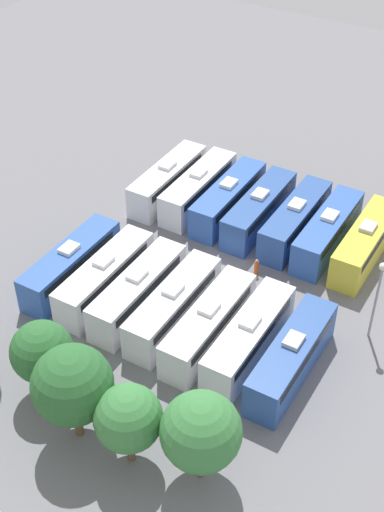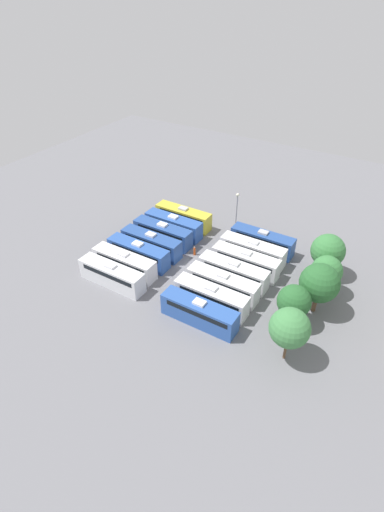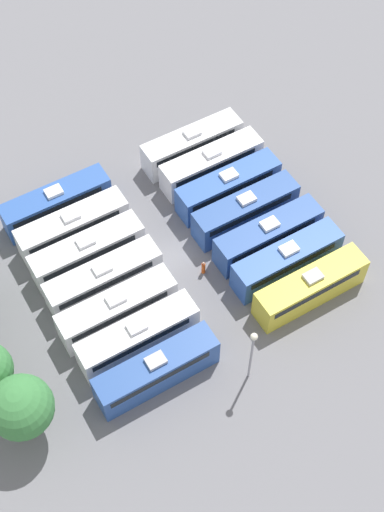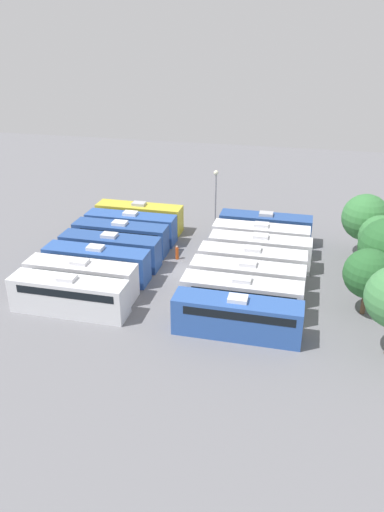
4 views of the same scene
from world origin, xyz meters
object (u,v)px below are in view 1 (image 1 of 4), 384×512
object	(u,v)px
bus_1	(328,231)
bus_2	(295,220)
bus_5	(198,188)
bus_12	(105,277)
bus_0	(365,242)
bus_4	(228,198)
bus_7	(291,357)
bus_3	(259,209)
bus_8	(249,338)
bus_6	(168,180)
tree_1	(128,418)
bus_10	(173,306)
light_pole	(379,287)
bus_13	(71,264)
worker_person	(256,267)
bus_11	(138,291)
tree_2	(72,385)
tree_3	(42,352)
bus_9	(209,324)
tree_0	(201,432)

from	to	relation	value
bus_1	bus_2	world-z (taller)	same
bus_5	bus_12	bearing A→B (deg)	90.24
bus_0	bus_5	bearing A→B (deg)	-0.18
bus_4	bus_12	size ratio (longest dim) A/B	1.00
bus_4	bus_7	world-z (taller)	same
bus_3	bus_8	distance (m)	16.76
bus_6	tree_1	bearing A→B (deg)	117.66
bus_10	light_pole	size ratio (longest dim) A/B	1.48
bus_5	bus_13	xyz separation A→B (m)	(3.36, 15.52, 0.00)
tree_1	worker_person	bearing A→B (deg)	-86.25
bus_11	tree_2	distance (m)	13.34
tree_2	tree_3	world-z (taller)	tree_2
bus_0	tree_3	world-z (taller)	tree_3
bus_12	bus_3	bearing A→B (deg)	-113.64
bus_7	worker_person	bearing A→B (deg)	-51.03
bus_8	worker_person	distance (m)	9.62
bus_6	light_pole	bearing A→B (deg)	160.18
tree_1	bus_1	bearing A→B (deg)	-94.82
bus_0	bus_12	world-z (taller)	same
bus_0	light_pole	bearing A→B (deg)	112.81
bus_2	bus_6	xyz separation A→B (m)	(13.56, 0.23, 0.00)
worker_person	bus_9	bearing A→B (deg)	92.59
bus_3	bus_0	bearing A→B (deg)	-178.80
bus_6	light_pole	size ratio (longest dim) A/B	1.48
bus_4	light_pole	distance (m)	19.69
bus_5	bus_8	xyz separation A→B (m)	(-13.45, 15.61, 0.00)
bus_1	bus_13	bearing A→B (deg)	42.40
bus_5	tree_1	distance (m)	30.06
bus_0	bus_9	xyz separation A→B (m)	(6.77, 15.83, 0.00)
bus_5	tree_2	distance (m)	28.95
bus_12	light_pole	bearing A→B (deg)	-162.67
bus_3	bus_13	world-z (taller)	same
bus_5	bus_10	distance (m)	16.89
bus_1	bus_10	bearing A→B (deg)	66.35
bus_0	bus_7	size ratio (longest dim) A/B	1.00
bus_3	bus_12	size ratio (longest dim) A/B	1.00
bus_5	tree_1	bearing A→B (deg)	111.78
bus_12	tree_2	bearing A→B (deg)	118.64
bus_7	bus_5	bearing A→B (deg)	-42.85
bus_2	bus_10	bearing A→B (deg)	77.15
bus_11	tree_3	size ratio (longest dim) A/B	1.72
bus_12	bus_13	bearing A→B (deg)	2.33
bus_3	bus_9	size ratio (longest dim) A/B	1.00
bus_0	worker_person	bearing A→B (deg)	43.20
tree_2	bus_13	bearing A→B (deg)	-50.37
tree_0	bus_10	bearing A→B (deg)	-51.34
bus_7	tree_1	bearing A→B (deg)	64.02
bus_1	bus_9	world-z (taller)	same
bus_1	light_pole	bearing A→B (deg)	129.39
bus_1	worker_person	size ratio (longest dim) A/B	6.68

